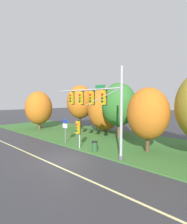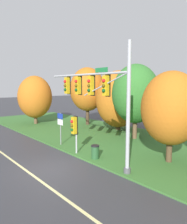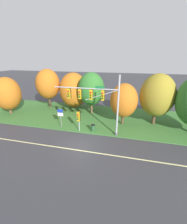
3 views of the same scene
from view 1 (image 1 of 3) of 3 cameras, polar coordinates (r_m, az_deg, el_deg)
ground_plane at (r=15.02m, az=-9.97°, el=-14.94°), size 160.00×160.00×0.00m
lane_stripe at (r=14.37m, az=-13.96°, el=-15.85°), size 36.00×0.16×0.01m
grass_verge at (r=20.79m, az=8.88°, el=-9.46°), size 48.00×11.50×0.10m
traffic_signal_mast at (r=15.45m, az=0.95°, el=3.09°), size 8.08×0.49×7.36m
pedestrian_signal_near_kerb at (r=17.10m, az=-5.04°, el=-5.47°), size 0.46×0.55×2.77m
route_sign_post at (r=19.52m, az=-9.26°, el=-4.82°), size 0.78×0.08×2.69m
tree_nearest_road at (r=29.96m, az=-17.44°, el=1.26°), size 4.32×4.32×6.17m
tree_left_of_mast at (r=28.79m, az=-4.39°, el=3.27°), size 4.36×4.36×7.17m
tree_behind_signpost at (r=26.00m, az=3.67°, el=1.00°), size 5.03×5.03×6.58m
tree_mid_verge at (r=22.22m, az=8.30°, el=2.40°), size 4.35×4.35×6.90m
tree_tall_centre at (r=16.63m, az=17.38°, el=-0.51°), size 3.79×3.79×5.89m
trash_bin at (r=16.45m, az=0.41°, el=-11.13°), size 0.56×0.56×0.93m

